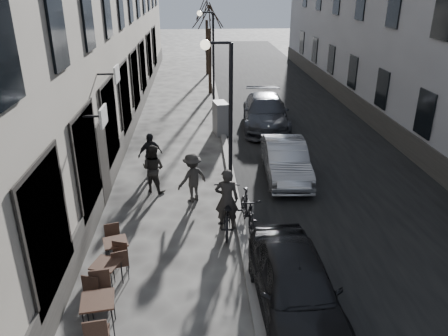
{
  "coord_description": "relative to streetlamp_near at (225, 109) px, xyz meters",
  "views": [
    {
      "loc": [
        -0.97,
        -6.12,
        6.56
      ],
      "look_at": [
        -0.27,
        4.87,
        1.8
      ],
      "focal_mm": 35.0,
      "sensor_mm": 36.0,
      "label": 1
    }
  ],
  "objects": [
    {
      "name": "streetlamp_near",
      "position": [
        0.0,
        0.0,
        0.0
      ],
      "size": [
        0.9,
        0.28,
        5.09
      ],
      "color": "black",
      "rests_on": "ground"
    },
    {
      "name": "car_mid",
      "position": [
        2.31,
        2.1,
        -2.49
      ],
      "size": [
        1.59,
        4.1,
        1.33
      ],
      "primitive_type": "imported",
      "rotation": [
        0.0,
        0.0,
        -0.05
      ],
      "color": "#999BA1",
      "rests_on": "ground"
    },
    {
      "name": "streetlamp_far",
      "position": [
        0.0,
        12.0,
        0.0
      ],
      "size": [
        0.9,
        0.28,
        5.09
      ],
      "color": "black",
      "rests_on": "ground"
    },
    {
      "name": "bicycle",
      "position": [
        -0.03,
        -1.31,
        -2.6
      ],
      "size": [
        0.91,
        2.19,
        1.12
      ],
      "primitive_type": "imported",
      "rotation": [
        0.0,
        0.0,
        3.06
      ],
      "color": "black",
      "rests_on": "ground"
    },
    {
      "name": "moped",
      "position": [
        0.56,
        -1.36,
        -2.6
      ],
      "size": [
        0.68,
        1.9,
        1.12
      ],
      "primitive_type": "imported",
      "rotation": [
        0.0,
        0.0,
        0.08
      ],
      "color": "black",
      "rests_on": "ground"
    },
    {
      "name": "car_near",
      "position": [
        1.17,
        -4.84,
        -2.46
      ],
      "size": [
        1.73,
        4.13,
        1.39
      ],
      "primitive_type": "imported",
      "rotation": [
        0.0,
        0.0,
        0.02
      ],
      "color": "black",
      "rests_on": "ground"
    },
    {
      "name": "kerb",
      "position": [
        0.37,
        10.0,
        -3.1
      ],
      "size": [
        0.25,
        60.0,
        0.12
      ],
      "primitive_type": "cube",
      "color": "slate",
      "rests_on": "ground"
    },
    {
      "name": "pedestrian_mid",
      "position": [
        -0.99,
        0.47,
        -2.36
      ],
      "size": [
        1.19,
        1.08,
        1.61
      ],
      "primitive_type": "imported",
      "rotation": [
        0.0,
        0.0,
        3.74
      ],
      "color": "#2C2A27",
      "rests_on": "ground"
    },
    {
      "name": "road",
      "position": [
        4.02,
        10.0,
        -3.16
      ],
      "size": [
        7.3,
        60.0,
        0.0
      ],
      "primitive_type": "cube",
      "color": "black",
      "rests_on": "ground"
    },
    {
      "name": "tree_far",
      "position": [
        0.07,
        21.0,
        1.5
      ],
      "size": [
        2.4,
        2.4,
        5.7
      ],
      "color": "black",
      "rests_on": "ground"
    },
    {
      "name": "tree_near",
      "position": [
        0.07,
        15.0,
        1.5
      ],
      "size": [
        2.4,
        2.4,
        5.7
      ],
      "color": "black",
      "rests_on": "ground"
    },
    {
      "name": "bistro_set_a",
      "position": [
        -2.85,
        -5.14,
        -2.68
      ],
      "size": [
        0.73,
        1.62,
        0.93
      ],
      "rotation": [
        0.0,
        0.0,
        0.14
      ],
      "color": "black",
      "rests_on": "ground"
    },
    {
      "name": "car_far",
      "position": [
        2.47,
        7.89,
        -2.42
      ],
      "size": [
        2.53,
        5.29,
        1.49
      ],
      "primitive_type": "imported",
      "rotation": [
        0.0,
        0.0,
        -0.09
      ],
      "color": "#35383F",
      "rests_on": "ground"
    },
    {
      "name": "bistro_set_b",
      "position": [
        -2.93,
        -3.81,
        -2.73
      ],
      "size": [
        0.8,
        1.46,
        0.83
      ],
      "rotation": [
        0.0,
        0.0,
        -0.31
      ],
      "color": "black",
      "rests_on": "ground"
    },
    {
      "name": "cyclist_rider",
      "position": [
        -0.03,
        -1.31,
        -2.24
      ],
      "size": [
        0.7,
        0.49,
        1.84
      ],
      "primitive_type": "imported",
      "rotation": [
        0.0,
        0.0,
        3.06
      ],
      "color": "black",
      "rests_on": "ground"
    },
    {
      "name": "pedestrian_far",
      "position": [
        -2.5,
        2.56,
        -2.36
      ],
      "size": [
        1.0,
        0.83,
        1.6
      ],
      "primitive_type": "imported",
      "rotation": [
        0.0,
        0.0,
        0.57
      ],
      "color": "black",
      "rests_on": "ground"
    },
    {
      "name": "utility_cabinet",
      "position": [
        0.27,
        7.09,
        -2.42
      ],
      "size": [
        0.72,
        1.07,
        1.48
      ],
      "primitive_type": "cube",
      "rotation": [
        0.0,
        0.0,
        0.19
      ],
      "color": "slate",
      "rests_on": "ground"
    },
    {
      "name": "pedestrian_near",
      "position": [
        -2.29,
        1.24,
        -2.34
      ],
      "size": [
        0.99,
        0.91,
        1.64
      ],
      "primitive_type": "imported",
      "rotation": [
        0.0,
        0.0,
        2.68
      ],
      "color": "black",
      "rests_on": "ground"
    },
    {
      "name": "bistro_set_c",
      "position": [
        -2.87,
        -2.91,
        -2.74
      ],
      "size": [
        0.77,
        1.44,
        0.82
      ],
      "rotation": [
        0.0,
        0.0,
        0.3
      ],
      "color": "black",
      "rests_on": "ground"
    }
  ]
}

